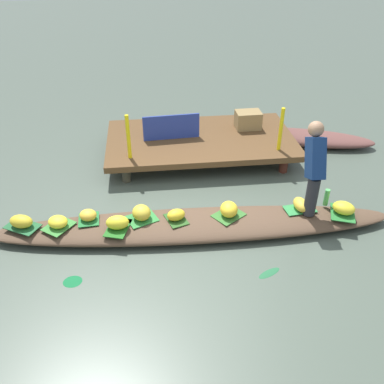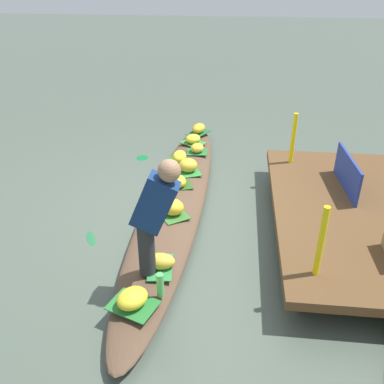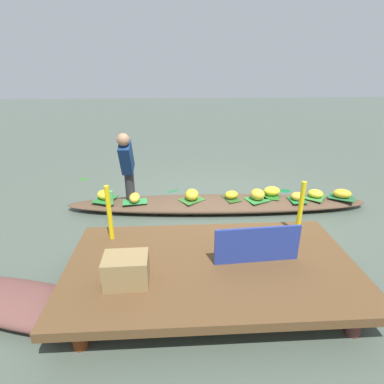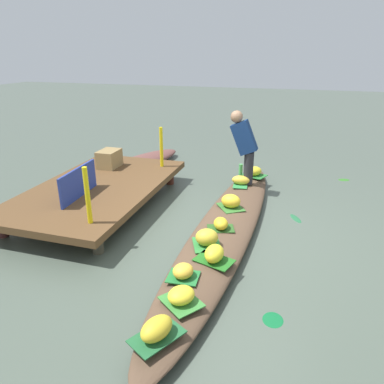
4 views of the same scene
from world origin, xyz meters
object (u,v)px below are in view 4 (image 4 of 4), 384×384
(banana_bunch_2, at_px, (221,223))
(water_bottle, at_px, (241,171))
(banana_bunch_7, at_px, (157,328))
(market_banner, at_px, (79,183))
(banana_bunch_6, at_px, (183,271))
(vendor_boat, at_px, (226,228))
(banana_bunch_8, at_px, (214,253))
(banana_bunch_4, at_px, (241,180))
(banana_bunch_5, at_px, (207,237))
(vendor_person, at_px, (244,143))
(banana_bunch_0, at_px, (181,295))
(moored_boat, at_px, (137,163))
(banana_bunch_3, at_px, (231,201))
(produce_crate, at_px, (109,159))
(banana_bunch_1, at_px, (254,171))

(banana_bunch_2, relative_size, water_bottle, 1.00)
(banana_bunch_7, xyz_separation_m, market_banner, (2.07, 2.03, 0.28))
(banana_bunch_6, relative_size, banana_bunch_7, 0.73)
(vendor_boat, bearing_deg, market_banner, 95.51)
(banana_bunch_8, relative_size, water_bottle, 1.20)
(banana_bunch_4, distance_m, banana_bunch_8, 2.44)
(banana_bunch_5, bearing_deg, vendor_person, -1.15)
(banana_bunch_0, distance_m, water_bottle, 3.58)
(vendor_boat, distance_m, banana_bunch_2, 0.29)
(vendor_boat, xyz_separation_m, vendor_person, (1.54, 0.04, 0.79))
(vendor_person, bearing_deg, banana_bunch_7, 179.18)
(water_bottle, bearing_deg, banana_bunch_5, -179.13)
(moored_boat, distance_m, banana_bunch_5, 3.78)
(banana_bunch_5, bearing_deg, banana_bunch_8, -151.90)
(banana_bunch_4, bearing_deg, vendor_person, -8.92)
(banana_bunch_3, relative_size, produce_crate, 0.63)
(market_banner, bearing_deg, vendor_boat, -90.19)
(produce_crate, bearing_deg, moored_boat, -1.32)
(banana_bunch_7, bearing_deg, banana_bunch_6, 3.70)
(banana_bunch_2, distance_m, produce_crate, 2.82)
(moored_boat, height_order, banana_bunch_8, banana_bunch_8)
(banana_bunch_0, height_order, banana_bunch_4, banana_bunch_4)
(banana_bunch_1, height_order, banana_bunch_6, banana_bunch_1)
(banana_bunch_5, bearing_deg, banana_bunch_6, 174.85)
(vendor_boat, relative_size, banana_bunch_7, 17.42)
(banana_bunch_6, xyz_separation_m, vendor_person, (2.91, -0.11, 0.62))
(moored_boat, height_order, produce_crate, produce_crate)
(banana_bunch_8, distance_m, market_banner, 2.37)
(moored_boat, bearing_deg, banana_bunch_1, -79.79)
(banana_bunch_7, distance_m, banana_bunch_8, 1.23)
(banana_bunch_1, distance_m, banana_bunch_5, 2.68)
(banana_bunch_8, distance_m, produce_crate, 3.35)
(banana_bunch_3, bearing_deg, market_banner, 105.93)
(banana_bunch_3, height_order, banana_bunch_4, banana_bunch_3)
(banana_bunch_1, xyz_separation_m, market_banner, (-2.12, 2.22, 0.28))
(vendor_boat, distance_m, banana_bunch_0, 1.75)
(banana_bunch_2, relative_size, market_banner, 0.25)
(banana_bunch_4, height_order, banana_bunch_7, banana_bunch_7)
(banana_bunch_6, bearing_deg, market_banner, 57.80)
(banana_bunch_5, height_order, banana_bunch_6, banana_bunch_5)
(banana_bunch_0, xyz_separation_m, banana_bunch_4, (3.20, 0.01, 0.00))
(produce_crate, bearing_deg, banana_bunch_2, -122.02)
(banana_bunch_8, bearing_deg, banana_bunch_6, 149.81)
(vendor_boat, xyz_separation_m, banana_bunch_6, (-1.37, 0.15, 0.17))
(banana_bunch_3, height_order, market_banner, market_banner)
(banana_bunch_5, relative_size, vendor_person, 0.22)
(banana_bunch_5, bearing_deg, vendor_boat, -7.28)
(moored_boat, height_order, banana_bunch_6, banana_bunch_6)
(vendor_boat, bearing_deg, water_bottle, 5.84)
(banana_bunch_0, height_order, banana_bunch_1, banana_bunch_1)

